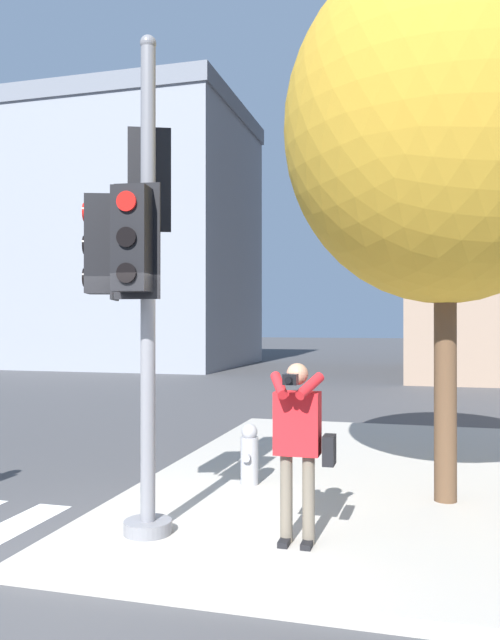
# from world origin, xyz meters

# --- Properties ---
(ground_plane) EXTENTS (160.00, 160.00, 0.00)m
(ground_plane) POSITION_xyz_m (0.00, 0.00, 0.00)
(ground_plane) COLOR #424244
(sidewalk_corner) EXTENTS (8.00, 8.00, 0.13)m
(sidewalk_corner) POSITION_xyz_m (3.50, 3.50, 0.06)
(sidewalk_corner) COLOR #ADA89E
(sidewalk_corner) RESTS_ON ground_plane
(traffic_signal_pole) EXTENTS (0.83, 1.17, 4.62)m
(traffic_signal_pole) POSITION_xyz_m (0.25, 0.53, 2.70)
(traffic_signal_pole) COLOR slate
(traffic_signal_pole) RESTS_ON sidewalk_corner
(person_photographer) EXTENTS (0.58, 0.54, 1.59)m
(person_photographer) POSITION_xyz_m (1.76, 0.67, 1.07)
(person_photographer) COLOR black
(person_photographer) RESTS_ON sidewalk_corner
(street_tree) EXTENTS (3.54, 3.54, 6.05)m
(street_tree) POSITION_xyz_m (3.07, 2.39, 4.22)
(street_tree) COLOR brown
(street_tree) RESTS_ON sidewalk_corner
(fire_hydrant) EXTENTS (0.22, 0.28, 0.73)m
(fire_hydrant) POSITION_xyz_m (0.81, 2.50, 0.49)
(fire_hydrant) COLOR #99999E
(fire_hydrant) RESTS_ON sidewalk_corner
(building_left) EXTENTS (12.60, 9.39, 12.49)m
(building_left) POSITION_xyz_m (-11.58, 23.23, 6.26)
(building_left) COLOR gray
(building_left) RESTS_ON ground_plane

